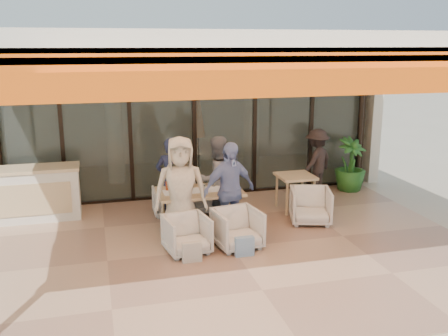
# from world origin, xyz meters

# --- Properties ---
(ground) EXTENTS (70.00, 70.00, 0.00)m
(ground) POSITION_xyz_m (0.00, 0.00, 0.00)
(ground) COLOR #C6B293
(ground) RESTS_ON ground
(terrace_floor) EXTENTS (8.00, 6.00, 0.01)m
(terrace_floor) POSITION_xyz_m (0.00, 0.00, 0.01)
(terrace_floor) COLOR tan
(terrace_floor) RESTS_ON ground
(terrace_structure) EXTENTS (8.00, 6.00, 3.40)m
(terrace_structure) POSITION_xyz_m (0.00, -0.26, 3.25)
(terrace_structure) COLOR silver
(terrace_structure) RESTS_ON ground
(glass_storefront) EXTENTS (8.08, 0.10, 3.20)m
(glass_storefront) POSITION_xyz_m (0.00, 3.00, 1.60)
(glass_storefront) COLOR #9EADA3
(glass_storefront) RESTS_ON ground
(interior_block) EXTENTS (9.05, 3.62, 3.52)m
(interior_block) POSITION_xyz_m (0.01, 5.31, 2.23)
(interior_block) COLOR silver
(interior_block) RESTS_ON ground
(host_counter) EXTENTS (1.85, 0.65, 1.04)m
(host_counter) POSITION_xyz_m (-3.31, 2.30, 0.53)
(host_counter) COLOR silver
(host_counter) RESTS_ON ground
(dining_table) EXTENTS (1.50, 0.90, 0.93)m
(dining_table) POSITION_xyz_m (-0.33, 1.00, 0.69)
(dining_table) COLOR #E3C18A
(dining_table) RESTS_ON ground
(chair_far_left) EXTENTS (0.61, 0.58, 0.62)m
(chair_far_left) POSITION_xyz_m (-0.74, 1.94, 0.31)
(chair_far_left) COLOR silver
(chair_far_left) RESTS_ON ground
(chair_far_right) EXTENTS (0.83, 0.80, 0.73)m
(chair_far_right) POSITION_xyz_m (0.10, 1.94, 0.36)
(chair_far_right) COLOR silver
(chair_far_right) RESTS_ON ground
(chair_near_left) EXTENTS (0.76, 0.72, 0.68)m
(chair_near_left) POSITION_xyz_m (-0.74, 0.04, 0.34)
(chair_near_left) COLOR silver
(chair_near_left) RESTS_ON ground
(chair_near_right) EXTENTS (0.80, 0.76, 0.72)m
(chair_near_right) POSITION_xyz_m (0.10, 0.04, 0.36)
(chair_near_right) COLOR silver
(chair_near_right) RESTS_ON ground
(diner_navy) EXTENTS (0.70, 0.58, 1.65)m
(diner_navy) POSITION_xyz_m (-0.74, 1.44, 0.82)
(diner_navy) COLOR #171B33
(diner_navy) RESTS_ON ground
(diner_grey) EXTENTS (0.93, 0.82, 1.62)m
(diner_grey) POSITION_xyz_m (0.10, 1.44, 0.81)
(diner_grey) COLOR slate
(diner_grey) RESTS_ON ground
(diner_cream) EXTENTS (0.95, 0.68, 1.82)m
(diner_cream) POSITION_xyz_m (-0.74, 0.54, 0.91)
(diner_cream) COLOR beige
(diner_cream) RESTS_ON ground
(diner_periwinkle) EXTENTS (1.06, 0.68, 1.68)m
(diner_periwinkle) POSITION_xyz_m (0.10, 0.54, 0.84)
(diner_periwinkle) COLOR #7B8ACD
(diner_periwinkle) RESTS_ON ground
(tote_bag_cream) EXTENTS (0.30, 0.10, 0.34)m
(tote_bag_cream) POSITION_xyz_m (-0.74, -0.36, 0.17)
(tote_bag_cream) COLOR silver
(tote_bag_cream) RESTS_ON ground
(tote_bag_blue) EXTENTS (0.30, 0.10, 0.34)m
(tote_bag_blue) POSITION_xyz_m (0.10, -0.36, 0.17)
(tote_bag_blue) COLOR #99BFD8
(tote_bag_blue) RESTS_ON ground
(side_table) EXTENTS (0.70, 0.70, 0.74)m
(side_table) POSITION_xyz_m (1.74, 1.55, 0.64)
(side_table) COLOR #E3C18A
(side_table) RESTS_ON ground
(side_chair) EXTENTS (0.89, 0.86, 0.74)m
(side_chair) POSITION_xyz_m (1.74, 0.80, 0.37)
(side_chair) COLOR silver
(side_chair) RESTS_ON ground
(standing_woman) EXTENTS (1.09, 0.97, 1.47)m
(standing_woman) POSITION_xyz_m (2.66, 2.53, 0.74)
(standing_woman) COLOR black
(standing_woman) RESTS_ON ground
(potted_palm) EXTENTS (0.87, 0.87, 1.23)m
(potted_palm) POSITION_xyz_m (3.49, 2.52, 0.62)
(potted_palm) COLOR #1E5919
(potted_palm) RESTS_ON ground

